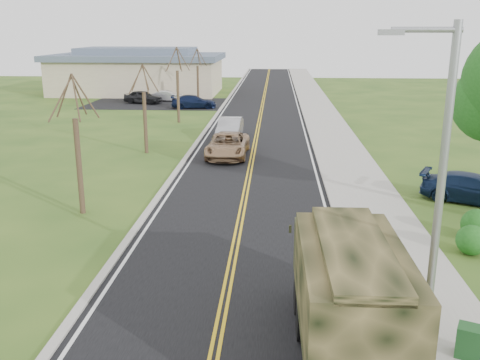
# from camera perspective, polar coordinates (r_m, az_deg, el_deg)

# --- Properties ---
(ground) EXTENTS (160.00, 160.00, 0.00)m
(ground) POSITION_cam_1_polar(r_m,az_deg,el_deg) (14.21, -2.63, -17.56)
(ground) COLOR #2C4B19
(ground) RESTS_ON ground
(road) EXTENTS (8.00, 120.00, 0.01)m
(road) POSITION_cam_1_polar(r_m,az_deg,el_deg) (52.40, 2.25, 7.18)
(road) COLOR black
(road) RESTS_ON ground
(curb_right) EXTENTS (0.30, 120.00, 0.12)m
(curb_right) POSITION_cam_1_polar(r_m,az_deg,el_deg) (52.45, 6.82, 7.15)
(curb_right) COLOR #9E998E
(curb_right) RESTS_ON ground
(sidewalk_right) EXTENTS (3.20, 120.00, 0.10)m
(sidewalk_right) POSITION_cam_1_polar(r_m,az_deg,el_deg) (52.57, 8.74, 7.09)
(sidewalk_right) COLOR #9E998E
(sidewalk_right) RESTS_ON ground
(curb_left) EXTENTS (0.30, 120.00, 0.10)m
(curb_left) POSITION_cam_1_polar(r_m,az_deg,el_deg) (52.67, -2.31, 7.27)
(curb_left) COLOR #9E998E
(curb_left) RESTS_ON ground
(street_light) EXTENTS (1.65, 0.22, 8.00)m
(street_light) POSITION_cam_1_polar(r_m,az_deg,el_deg) (12.30, 20.14, -1.15)
(street_light) COLOR gray
(street_light) RESTS_ON ground
(bare_tree_a) EXTENTS (1.93, 2.26, 6.08)m
(bare_tree_a) POSITION_cam_1_polar(r_m,az_deg,el_deg) (23.93, -16.88, 2.57)
(bare_tree_a) COLOR #38281C
(bare_tree_a) RESTS_ON ground
(bare_tree_b) EXTENTS (1.83, 2.14, 5.73)m
(bare_tree_b) POSITION_cam_1_polar(r_m,az_deg,el_deg) (35.24, -10.12, 6.81)
(bare_tree_b) COLOR #38281C
(bare_tree_b) RESTS_ON ground
(bare_tree_c) EXTENTS (2.04, 2.39, 6.42)m
(bare_tree_c) POSITION_cam_1_polar(r_m,az_deg,el_deg) (46.84, -6.65, 9.48)
(bare_tree_c) COLOR #38281C
(bare_tree_c) RESTS_ON ground
(bare_tree_d) EXTENTS (1.88, 2.20, 5.91)m
(bare_tree_d) POSITION_cam_1_polar(r_m,az_deg,el_deg) (58.64, -4.52, 10.56)
(bare_tree_d) COLOR #38281C
(bare_tree_d) RESTS_ON ground
(commercial_building) EXTENTS (25.50, 21.50, 5.65)m
(commercial_building) POSITION_cam_1_polar(r_m,az_deg,el_deg) (70.15, -10.76, 11.30)
(commercial_building) COLOR tan
(commercial_building) RESTS_ON ground
(military_truck) EXTENTS (2.39, 6.59, 3.26)m
(military_truck) POSITION_cam_1_polar(r_m,az_deg,el_deg) (13.24, 11.40, -11.20)
(military_truck) COLOR black
(military_truck) RESTS_ON ground
(suv_champagne) EXTENTS (2.60, 5.41, 1.49)m
(suv_champagne) POSITION_cam_1_polar(r_m,az_deg,el_deg) (33.94, -1.32, 3.74)
(suv_champagne) COLOR #A17E5B
(suv_champagne) RESTS_ON ground
(sedan_silver) EXTENTS (1.76, 4.73, 1.54)m
(sedan_silver) POSITION_cam_1_polar(r_m,az_deg,el_deg) (39.55, -1.09, 5.51)
(sedan_silver) COLOR #9F9EA3
(sedan_silver) RESTS_ON ground
(pickup_navy) EXTENTS (4.99, 3.70, 1.34)m
(pickup_navy) POSITION_cam_1_polar(r_m,az_deg,el_deg) (27.14, 23.55, -0.83)
(pickup_navy) COLOR #0F1D38
(pickup_navy) RESTS_ON ground
(utility_box_near) EXTENTS (0.75, 0.70, 0.80)m
(utility_box_near) POSITION_cam_1_polar(r_m,az_deg,el_deg) (14.66, 23.29, -15.55)
(utility_box_near) COLOR #19481E
(utility_box_near) RESTS_ON sidewalk_right
(lot_car_dark) EXTENTS (4.51, 2.81, 1.43)m
(lot_car_dark) POSITION_cam_1_polar(r_m,az_deg,el_deg) (59.90, -10.31, 8.70)
(lot_car_dark) COLOR black
(lot_car_dark) RESTS_ON ground
(lot_car_silver) EXTENTS (3.65, 1.33, 1.20)m
(lot_car_silver) POSITION_cam_1_polar(r_m,az_deg,el_deg) (61.47, -7.76, 8.88)
(lot_car_silver) COLOR silver
(lot_car_silver) RESTS_ON ground
(lot_car_navy) EXTENTS (4.84, 2.54, 1.34)m
(lot_car_navy) POSITION_cam_1_polar(r_m,az_deg,el_deg) (55.61, -4.96, 8.32)
(lot_car_navy) COLOR #0D1633
(lot_car_navy) RESTS_ON ground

